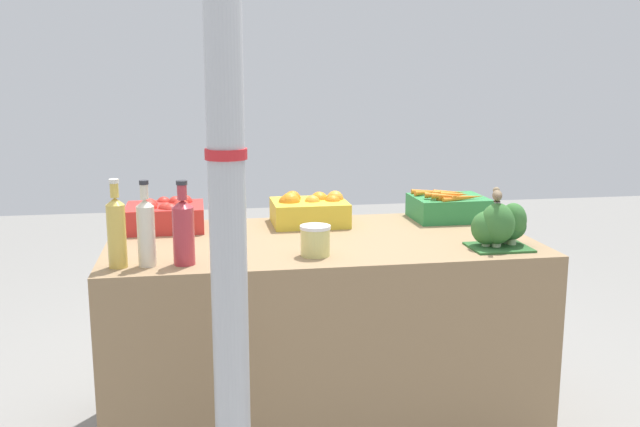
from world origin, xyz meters
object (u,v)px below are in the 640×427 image
broccoli_pile (500,225)px  juice_bottle_cloudy (146,230)px  support_pole (227,193)px  sparrow_bird (497,195)px  orange_crate (309,210)px  juice_bottle_golden (117,230)px  carrot_crate (448,207)px  pickle_jar (315,240)px  juice_bottle_ruby (183,230)px  apple_crate (167,215)px

broccoli_pile → juice_bottle_cloudy: bearing=-178.1°
support_pole → sparrow_bird: support_pole is taller
orange_crate → juice_bottle_golden: size_ratio=1.06×
support_pole → carrot_crate: bearing=44.3°
pickle_jar → sparrow_bird: size_ratio=0.84×
sparrow_bird → juice_bottle_golden: bearing=110.0°
carrot_crate → pickle_jar: (-0.69, -0.54, -0.00)m
broccoli_pile → juice_bottle_cloudy: (-1.29, -0.04, 0.04)m
carrot_crate → broccoli_pile: size_ratio=1.39×
sparrow_bird → juice_bottle_ruby: bearing=110.4°
support_pole → carrot_crate: size_ratio=7.07×
apple_crate → pickle_jar: 0.76m
broccoli_pile → juice_bottle_cloudy: size_ratio=0.78×
juice_bottle_ruby → pickle_jar: 0.47m
apple_crate → juice_bottle_cloudy: bearing=-94.3°
carrot_crate → orange_crate: bearing=179.4°
orange_crate → juice_bottle_cloudy: 0.88m
support_pole → pickle_jar: support_pole is taller
carrot_crate → juice_bottle_golden: juice_bottle_golden is taller
juice_bottle_ruby → pickle_jar: juice_bottle_ruby is taller
sparrow_bird → orange_crate: bearing=67.3°
apple_crate → juice_bottle_ruby: (0.08, -0.58, 0.06)m
juice_bottle_cloudy → juice_bottle_ruby: juice_bottle_cloudy is taller
juice_bottle_golden → juice_bottle_cloudy: size_ratio=1.02×
orange_crate → pickle_jar: orange_crate is taller
apple_crate → juice_bottle_cloudy: (-0.04, -0.58, 0.06)m
apple_crate → juice_bottle_ruby: 0.59m
support_pole → apple_crate: size_ratio=7.07×
broccoli_pile → juice_bottle_cloudy: 1.29m
juice_bottle_golden → support_pole: bearing=-49.8°
juice_bottle_ruby → sparrow_bird: bearing=2.4°
apple_crate → carrot_crate: bearing=-0.1°
pickle_jar → support_pole: bearing=-125.4°
juice_bottle_golden → juice_bottle_cloudy: 0.10m
orange_crate → juice_bottle_ruby: size_ratio=1.10×
carrot_crate → pickle_jar: size_ratio=2.88×
juice_bottle_golden → juice_bottle_cloudy: juice_bottle_golden is taller
orange_crate → carrot_crate: orange_crate is taller
broccoli_pile → sparrow_bird: size_ratio=1.73×
juice_bottle_ruby → apple_crate: bearing=97.9°
broccoli_pile → pickle_jar: 0.70m
juice_bottle_ruby → sparrow_bird: (1.15, 0.05, 0.08)m
apple_crate → juice_bottle_ruby: juice_bottle_ruby is taller
pickle_jar → sparrow_bird: bearing=0.5°
apple_crate → juice_bottle_golden: (-0.14, -0.58, 0.06)m
support_pole → orange_crate: bearing=68.7°
orange_crate → apple_crate: bearing=-179.5°
support_pole → apple_crate: support_pole is taller
juice_bottle_golden → juice_bottle_cloudy: (0.10, -0.00, -0.00)m
juice_bottle_golden → pickle_jar: (0.68, 0.04, -0.07)m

